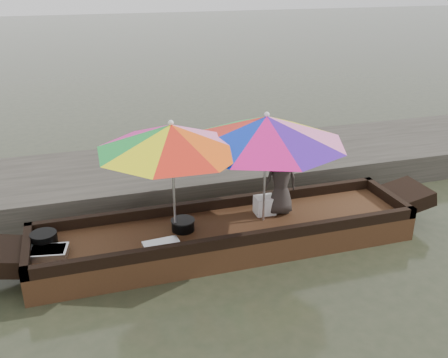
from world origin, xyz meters
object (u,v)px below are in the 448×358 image
object	(u,v)px
cooking_pot	(44,239)
tray_crayfish	(48,252)
supply_bag	(265,205)
tray_scallop	(162,246)
charcoal_grill	(183,225)
umbrella_bow	(173,179)
vendor	(281,181)
umbrella_stern	(265,168)
boat_hull	(226,237)

from	to	relation	value
cooking_pot	tray_crayfish	distance (m)	0.29
supply_bag	tray_crayfish	bearing A→B (deg)	-174.64
cooking_pot	tray_scallop	world-z (taller)	cooking_pot
charcoal_grill	tray_crayfish	bearing A→B (deg)	-175.36
tray_crayfish	umbrella_bow	world-z (taller)	umbrella_bow
vendor	cooking_pot	bearing A→B (deg)	2.04
tray_scallop	supply_bag	world-z (taller)	supply_bag
tray_scallop	cooking_pot	bearing A→B (deg)	159.71
tray_crayfish	umbrella_stern	bearing A→B (deg)	1.88
umbrella_bow	boat_hull	bearing A→B (deg)	0.00
boat_hull	cooking_pot	world-z (taller)	cooking_pot
boat_hull	supply_bag	distance (m)	0.73
cooking_pot	charcoal_grill	size ratio (longest dim) A/B	1.09
supply_bag	umbrella_stern	world-z (taller)	umbrella_stern
supply_bag	umbrella_bow	world-z (taller)	umbrella_bow
tray_scallop	vendor	world-z (taller)	vendor
vendor	tray_crayfish	bearing A→B (deg)	7.11
supply_bag	umbrella_bow	bearing A→B (deg)	-172.25
tray_crayfish	tray_scallop	xyz separation A→B (m)	(1.36, -0.24, -0.01)
umbrella_stern	charcoal_grill	bearing A→B (deg)	177.71
cooking_pot	supply_bag	size ratio (longest dim) A/B	1.18
cooking_pot	umbrella_stern	distance (m)	2.99
boat_hull	tray_scallop	bearing A→B (deg)	-160.56
umbrella_bow	umbrella_stern	xyz separation A→B (m)	(1.25, 0.00, 0.00)
charcoal_grill	umbrella_stern	size ratio (longest dim) A/B	0.14
tray_scallop	vendor	bearing A→B (deg)	14.92
tray_crayfish	vendor	bearing A→B (deg)	4.31
tray_scallop	vendor	size ratio (longest dim) A/B	0.46
umbrella_bow	cooking_pot	bearing A→B (deg)	173.55
umbrella_bow	umbrella_stern	bearing A→B (deg)	0.00
tray_crayfish	vendor	xyz separation A→B (m)	(3.16, 0.24, 0.45)
supply_bag	umbrella_stern	distance (m)	0.68
tray_crayfish	charcoal_grill	distance (m)	1.72
tray_scallop	charcoal_grill	xyz separation A→B (m)	(0.36, 0.38, 0.04)
tray_scallop	supply_bag	size ratio (longest dim) A/B	1.63
tray_crayfish	supply_bag	distance (m)	2.96
tray_crayfish	vendor	distance (m)	3.20
tray_crayfish	charcoal_grill	xyz separation A→B (m)	(1.72, 0.14, 0.03)
tray_scallop	supply_bag	xyz separation A→B (m)	(1.58, 0.52, 0.10)
cooking_pot	supply_bag	bearing A→B (deg)	-0.09
boat_hull	cooking_pot	size ratio (longest dim) A/B	15.86
vendor	umbrella_stern	size ratio (longest dim) A/B	0.46
umbrella_stern	vendor	bearing A→B (deg)	25.29
supply_bag	charcoal_grill	bearing A→B (deg)	-173.63
cooking_pot	vendor	xyz separation A→B (m)	(3.21, -0.04, 0.40)
boat_hull	umbrella_stern	xyz separation A→B (m)	(0.54, 0.00, 0.95)
charcoal_grill	vendor	world-z (taller)	vendor
tray_crayfish	tray_scallop	bearing A→B (deg)	-10.04
boat_hull	umbrella_bow	bearing A→B (deg)	180.00
tray_crayfish	tray_scallop	size ratio (longest dim) A/B	1.00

